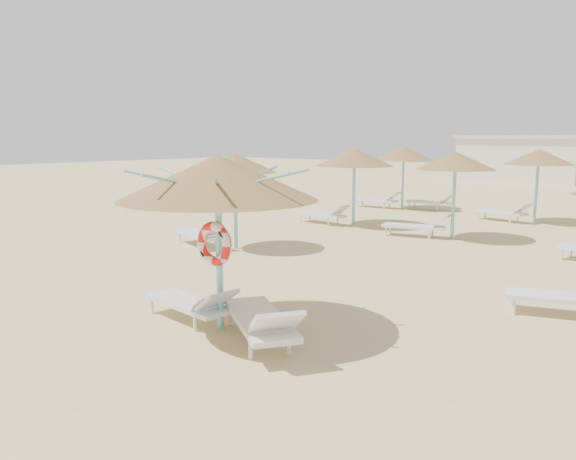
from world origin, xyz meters
The scene contains 6 objects.
ground centered at (0.00, 0.00, 0.00)m, with size 120.00×120.00×0.00m, color #D1B57F.
main_palapa centered at (0.07, -0.33, 2.43)m, with size 3.12×3.12×2.80m.
lounger_main_a centered at (-0.52, -0.39, 0.34)m, with size 2.00×0.80×0.71m.
lounger_main_b centered at (1.08, -0.45, 0.40)m, with size 2.27×1.84×0.83m.
palapa_field centered at (1.49, 10.47, 2.30)m, with size 19.10×13.91×2.71m.
service_hut centered at (-6.00, 35.00, 1.64)m, with size 8.40×4.40×3.25m.
Camera 1 is at (6.39, -6.38, 3.05)m, focal length 35.00 mm.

